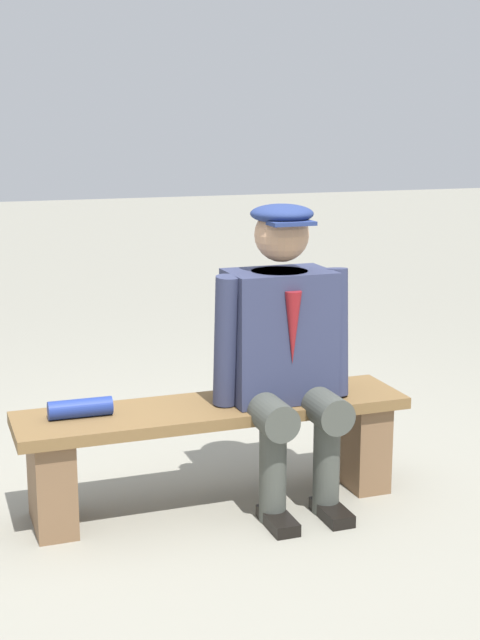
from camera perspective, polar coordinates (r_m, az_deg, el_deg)
name	(u,v)px	position (r m, az deg, el deg)	size (l,w,h in m)	color
ground_plane	(214,503)	(3.94, -1.61, -11.36)	(30.00, 30.00, 0.00)	gray
bench	(214,438)	(3.83, -1.63, -7.41)	(1.63, 0.39, 0.44)	brown
seated_man	(283,344)	(3.77, 2.73, -1.54)	(0.60, 0.56, 1.26)	#2F3452
rolled_magazine	(80,408)	(3.67, -9.95, -5.44)	(0.07, 0.07, 0.25)	navy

